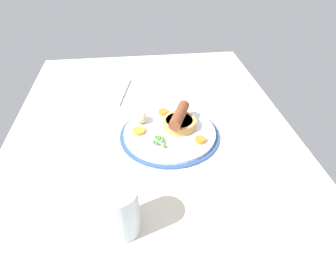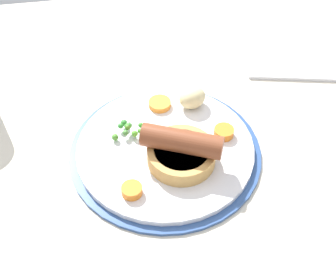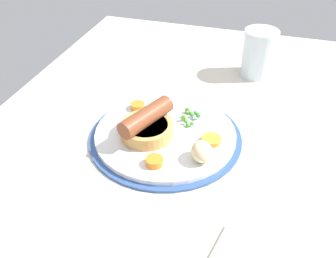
% 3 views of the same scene
% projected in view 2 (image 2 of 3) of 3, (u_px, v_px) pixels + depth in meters
% --- Properties ---
extents(dining_table, '(1.10, 0.80, 0.03)m').
position_uv_depth(dining_table, '(172.00, 135.00, 0.72)').
color(dining_table, beige).
rests_on(dining_table, ground).
extents(dinner_plate, '(0.27, 0.27, 0.01)m').
position_uv_depth(dinner_plate, '(165.00, 150.00, 0.67)').
color(dinner_plate, '#2D4C84').
rests_on(dinner_plate, dining_table).
extents(sausage_pudding, '(0.11, 0.09, 0.06)m').
position_uv_depth(sausage_pudding, '(180.00, 150.00, 0.63)').
color(sausage_pudding, tan).
rests_on(sausage_pudding, dinner_plate).
extents(pea_pile, '(0.05, 0.04, 0.02)m').
position_uv_depth(pea_pile, '(129.00, 129.00, 0.67)').
color(pea_pile, '#378C2C').
rests_on(pea_pile, dinner_plate).
extents(potato_chunk_0, '(0.05, 0.05, 0.03)m').
position_uv_depth(potato_chunk_0, '(192.00, 97.00, 0.71)').
color(potato_chunk_0, beige).
rests_on(potato_chunk_0, dinner_plate).
extents(carrot_slice_0, '(0.04, 0.04, 0.01)m').
position_uv_depth(carrot_slice_0, '(224.00, 132.00, 0.67)').
color(carrot_slice_0, orange).
rests_on(carrot_slice_0, dinner_plate).
extents(carrot_slice_1, '(0.05, 0.05, 0.01)m').
position_uv_depth(carrot_slice_1, '(160.00, 104.00, 0.72)').
color(carrot_slice_1, orange).
rests_on(carrot_slice_1, dinner_plate).
extents(carrot_slice_2, '(0.03, 0.03, 0.01)m').
position_uv_depth(carrot_slice_2, '(132.00, 190.00, 0.60)').
color(carrot_slice_2, orange).
rests_on(carrot_slice_2, dinner_plate).
extents(fork, '(0.18, 0.05, 0.01)m').
position_uv_depth(fork, '(302.00, 77.00, 0.79)').
color(fork, silver).
rests_on(fork, dining_table).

